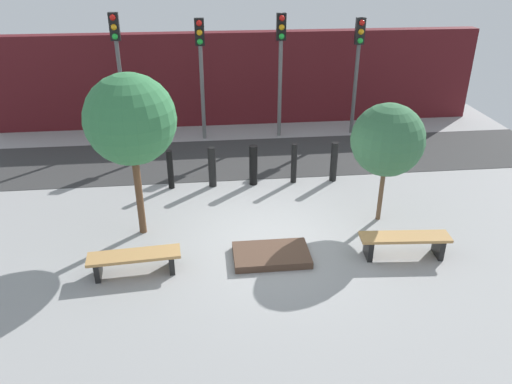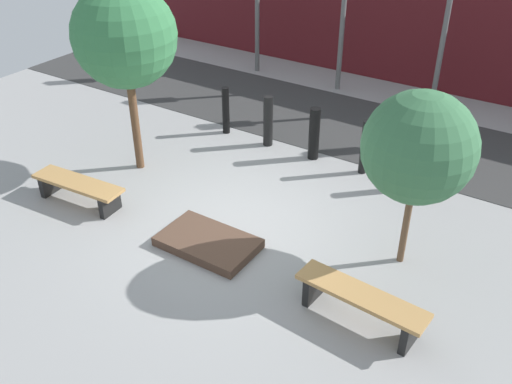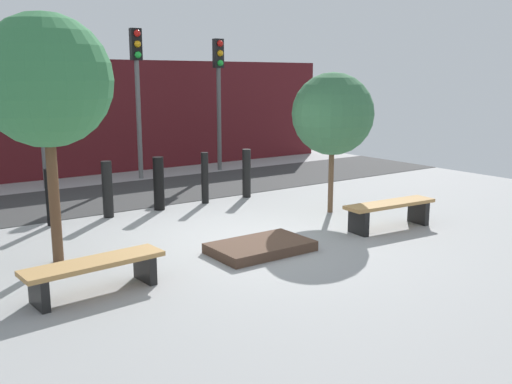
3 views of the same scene
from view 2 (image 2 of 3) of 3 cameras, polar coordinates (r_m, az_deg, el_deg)
The scene contains 13 objects.
ground_plane at distance 9.38m, azimuth -2.29°, elevation -3.34°, with size 18.00×18.00×0.00m, color #969696.
road_strip at distance 12.81m, azimuth 9.42°, elevation 6.57°, with size 18.00×3.01×0.01m, color #353535.
building_facade at distance 15.17m, azimuth 15.33°, elevation 16.08°, with size 16.20×0.50×3.06m, color #511419.
bench_left at distance 10.25m, azimuth -17.34°, elevation 0.45°, with size 1.75×0.58×0.42m.
bench_right at distance 7.59m, azimuth 10.42°, elevation -10.70°, with size 1.80×0.56×0.47m.
planter_bed at distance 8.90m, azimuth -4.81°, elevation -5.05°, with size 1.50×0.92×0.15m, color #4E382A.
tree_behind_left_bench at distance 10.27m, azimuth -13.01°, elevation 14.92°, with size 1.81×1.81×3.45m.
tree_behind_right_bench at distance 7.90m, azimuth 15.98°, elevation 4.27°, with size 1.56×1.56×2.69m.
bollard_far_left at distance 12.15m, azimuth -3.04°, elevation 8.14°, with size 0.15×0.15×1.02m, color black.
bollard_left at distance 11.61m, azimuth 1.22°, elevation 7.11°, with size 0.20×0.20×1.07m, color black.
bollard_center at distance 11.15m, azimuth 5.83°, elevation 5.81°, with size 0.21×0.21×1.06m, color black.
bollard_right at distance 10.77m, azimuth 10.79°, elevation 4.42°, with size 0.15×0.15×1.07m, color black.
bollard_far_right at distance 10.48m, azimuth 16.04°, elevation 2.85°, with size 0.18×0.18×1.06m, color black.
Camera 2 is at (4.48, -6.20, 5.43)m, focal length 40.00 mm.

